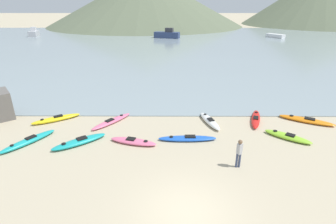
% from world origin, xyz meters
% --- Properties ---
extents(ground_plane, '(400.00, 400.00, 0.00)m').
position_xyz_m(ground_plane, '(0.00, 0.00, 0.00)').
color(ground_plane, tan).
extents(bay_water, '(160.00, 70.00, 0.06)m').
position_xyz_m(bay_water, '(0.00, 44.40, 0.03)').
color(bay_water, gray).
rests_on(bay_water, ground_plane).
extents(kayak_on_sand_0, '(2.52, 3.08, 0.29)m').
position_xyz_m(kayak_on_sand_0, '(-4.67, 8.30, 0.12)').
color(kayak_on_sand_0, '#E5668C').
rests_on(kayak_on_sand_0, ground_plane).
extents(kayak_on_sand_1, '(2.37, 3.17, 0.35)m').
position_xyz_m(kayak_on_sand_1, '(-8.99, 5.45, 0.16)').
color(kayak_on_sand_1, teal).
rests_on(kayak_on_sand_1, ground_plane).
extents(kayak_on_sand_2, '(3.07, 2.23, 0.36)m').
position_xyz_m(kayak_on_sand_2, '(-8.62, 8.62, 0.16)').
color(kayak_on_sand_2, yellow).
rests_on(kayak_on_sand_2, ground_plane).
extents(kayak_on_sand_3, '(1.56, 3.24, 0.34)m').
position_xyz_m(kayak_on_sand_3, '(5.38, 8.69, 0.15)').
color(kayak_on_sand_3, red).
rests_on(kayak_on_sand_3, ground_plane).
extents(kayak_on_sand_4, '(2.61, 2.28, 0.33)m').
position_xyz_m(kayak_on_sand_4, '(6.54, 6.09, 0.15)').
color(kayak_on_sand_4, '#8CCC2D').
rests_on(kayak_on_sand_4, ground_plane).
extents(kayak_on_sand_5, '(1.40, 2.99, 0.38)m').
position_xyz_m(kayak_on_sand_5, '(2.09, 8.27, 0.17)').
color(kayak_on_sand_5, white).
rests_on(kayak_on_sand_5, ground_plane).
extents(kayak_on_sand_6, '(3.49, 2.34, 0.33)m').
position_xyz_m(kayak_on_sand_6, '(8.85, 8.51, 0.14)').
color(kayak_on_sand_6, orange).
rests_on(kayak_on_sand_6, ground_plane).
extents(kayak_on_sand_7, '(3.51, 0.71, 0.29)m').
position_xyz_m(kayak_on_sand_7, '(0.40, 5.86, 0.12)').
color(kayak_on_sand_7, blue).
rests_on(kayak_on_sand_7, ground_plane).
extents(kayak_on_sand_8, '(2.92, 1.41, 0.32)m').
position_xyz_m(kayak_on_sand_8, '(-2.81, 5.46, 0.14)').
color(kayak_on_sand_8, '#E5668C').
rests_on(kayak_on_sand_8, ground_plane).
extents(kayak_on_sand_9, '(3.00, 2.53, 0.36)m').
position_xyz_m(kayak_on_sand_9, '(-5.97, 5.39, 0.16)').
color(kayak_on_sand_9, teal).
rests_on(kayak_on_sand_9, ground_plane).
extents(person_near_foreground, '(0.31, 0.27, 1.55)m').
position_xyz_m(person_near_foreground, '(2.77, 3.10, 0.89)').
color(person_near_foreground, '#384260').
rests_on(person_near_foreground, ground_plane).
extents(moored_boat_0, '(3.68, 4.26, 0.80)m').
position_xyz_m(moored_boat_0, '(23.85, 54.66, 0.46)').
color(moored_boat_0, white).
rests_on(moored_boat_0, bay_water).
extents(moored_boat_1, '(6.01, 3.38, 2.24)m').
position_xyz_m(moored_boat_1, '(-1.21, 53.92, 0.84)').
color(moored_boat_1, navy).
rests_on(moored_boat_1, bay_water).
extents(moored_boat_2, '(2.43, 4.06, 2.11)m').
position_xyz_m(moored_boat_2, '(-33.22, 56.90, 0.80)').
color(moored_boat_2, '#B2B2B7').
rests_on(moored_boat_2, bay_water).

